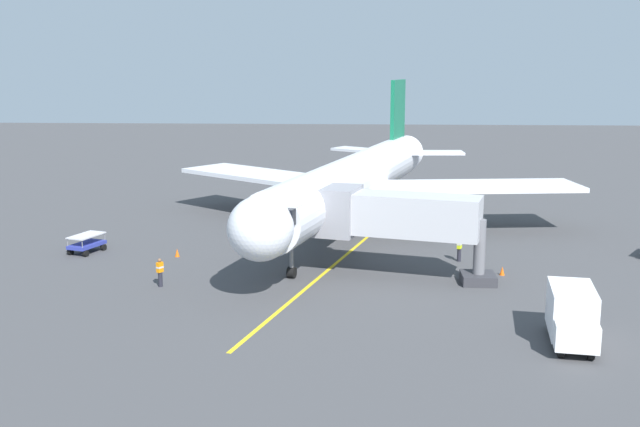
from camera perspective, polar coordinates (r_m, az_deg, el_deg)
The scene contains 13 objects.
ground_plane at distance 57.16m, azimuth 2.16°, elevation -1.64°, with size 220.00×220.00×0.00m, color #424244.
apron_lead_in_line at distance 52.24m, azimuth 2.40°, elevation -2.88°, with size 0.24×40.00×0.01m, color yellow.
airplane at distance 57.60m, azimuth 2.62°, elevation 2.51°, with size 33.59×39.72×11.50m.
jet_bridge at distance 45.56m, azimuth 5.21°, elevation -0.18°, with size 11.46×5.52×5.40m.
ground_crew_marshaller at distance 44.67m, azimuth -12.21°, elevation -4.42°, with size 0.42×0.47×1.71m.
ground_crew_wing_walker at distance 50.07m, azimuth 10.67°, elevation -2.66°, with size 0.39×0.47×1.71m.
ground_crew_loader at distance 64.00m, azimuth 6.91°, elevation 0.50°, with size 0.45×0.34×1.71m.
box_truck_near_nose at distance 36.69m, azimuth 18.85°, elevation -7.45°, with size 2.61×4.84×2.62m.
baggage_cart_starboard_side at distance 54.06m, azimuth -17.52°, elevation -2.21°, with size 2.22×2.91×1.27m.
tug_rear_apron at distance 70.48m, azimuth 4.71°, elevation 1.38°, with size 1.65×2.37×1.50m.
safety_cone_nose_left at distance 51.48m, azimuth -10.94°, elevation -2.98°, with size 0.32×0.32×0.55m, color #F2590F.
safety_cone_nose_right at distance 44.09m, azimuth 18.50°, elevation -5.80°, with size 0.32×0.32×0.55m, color #F2590F.
safety_cone_wing_port at distance 47.54m, azimuth 13.85°, elevation -4.31°, with size 0.32×0.32×0.55m, color #F2590F.
Camera 1 is at (-1.08, 55.70, 12.80)m, focal length 41.57 mm.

